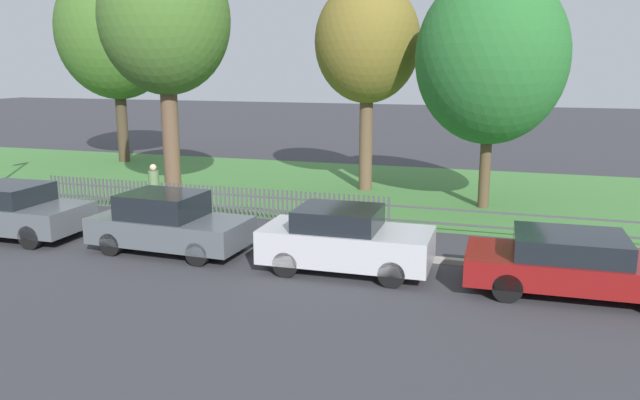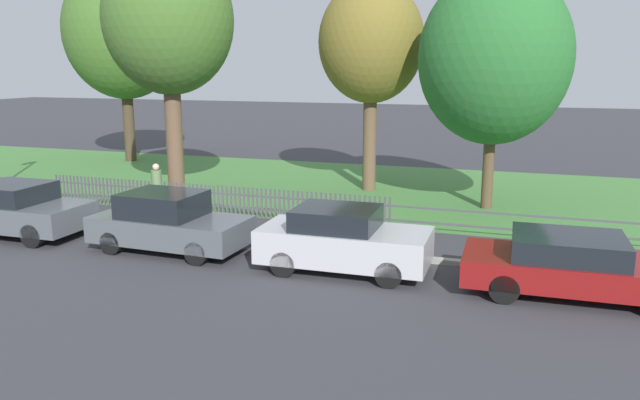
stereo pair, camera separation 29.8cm
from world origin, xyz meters
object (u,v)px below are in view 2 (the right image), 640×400
parked_car_red_compact (343,240)px  tree_far_left (494,58)px  parked_car_navy_estate (168,222)px  parked_car_white_van (576,265)px  tree_mid_park (371,43)px  tree_behind_motorcycle (169,21)px  pedestrian_near_fence (157,186)px  covered_motorcycle (342,217)px  tree_nearest_kerb (123,32)px  parked_car_black_saloon (17,209)px

parked_car_red_compact → tree_far_left: 8.89m
parked_car_navy_estate → parked_car_white_van: 9.31m
tree_mid_park → tree_far_left: size_ratio=1.01×
tree_behind_motorcycle → pedestrian_near_fence: tree_behind_motorcycle is taller
parked_car_white_van → parked_car_red_compact: bearing=178.8°
parked_car_white_van → tree_far_left: bearing=105.0°
covered_motorcycle → tree_nearest_kerb: 17.85m
parked_car_white_van → covered_motorcycle: (-5.52, 2.35, 0.00)m
parked_car_black_saloon → covered_motorcycle: size_ratio=1.87×
parked_car_black_saloon → tree_far_left: tree_far_left is taller
tree_nearest_kerb → parked_car_white_van: bearing=-33.1°
parked_car_navy_estate → parked_car_red_compact: (4.51, -0.13, 0.00)m
tree_mid_park → pedestrian_near_fence: tree_mid_park is taller
covered_motorcycle → tree_mid_park: size_ratio=0.27×
parked_car_black_saloon → parked_car_white_van: (13.93, -0.04, -0.08)m
parked_car_red_compact → parked_car_white_van: parked_car_red_compact is taller
parked_car_white_van → tree_mid_park: tree_mid_park is taller
parked_car_red_compact → pedestrian_near_fence: pedestrian_near_fence is taller
tree_nearest_kerb → tree_far_left: (16.97, -5.00, -1.29)m
tree_mid_park → parked_car_white_van: bearing=-54.5°
tree_behind_motorcycle → parked_car_navy_estate: bearing=-60.4°
parked_car_navy_estate → covered_motorcycle: bearing=32.7°
pedestrian_near_fence → parked_car_black_saloon: bearing=116.9°
tree_behind_motorcycle → parked_car_black_saloon: bearing=-107.2°
covered_motorcycle → tree_behind_motorcycle: bearing=160.5°
parked_car_black_saloon → tree_behind_motorcycle: 7.58m
tree_nearest_kerb → tree_far_left: bearing=-16.4°
parked_car_navy_estate → parked_car_white_van: parked_car_navy_estate is taller
parked_car_navy_estate → tree_nearest_kerb: bearing=130.6°
parked_car_red_compact → parked_car_white_van: (4.80, 0.03, -0.09)m
tree_behind_motorcycle → pedestrian_near_fence: size_ratio=5.32×
parked_car_black_saloon → tree_mid_park: bearing=50.4°
parked_car_black_saloon → pedestrian_near_fence: bearing=56.9°
parked_car_red_compact → tree_behind_motorcycle: size_ratio=0.45×
parked_car_red_compact → parked_car_white_van: size_ratio=0.84×
parked_car_red_compact → pedestrian_near_fence: (-7.00, 3.45, 0.16)m
tree_mid_park → parked_car_black_saloon: bearing=-128.8°
parked_car_red_compact → parked_car_white_van: bearing=-0.8°
parked_car_navy_estate → covered_motorcycle: size_ratio=1.95×
parked_car_black_saloon → covered_motorcycle: parked_car_black_saloon is taller
tree_far_left → parked_car_white_van: bearing=-73.4°
covered_motorcycle → tree_behind_motorcycle: tree_behind_motorcycle is taller
tree_far_left → tree_nearest_kerb: bearing=163.6°
tree_behind_motorcycle → pedestrian_near_fence: 5.38m
parked_car_black_saloon → pedestrian_near_fence: size_ratio=2.39×
parked_car_navy_estate → tree_behind_motorcycle: 7.93m
parked_car_navy_estate → tree_nearest_kerb: (-9.88, 12.39, 5.30)m
parked_car_red_compact → parked_car_white_van: 4.80m
parked_car_black_saloon → tree_nearest_kerb: (-5.27, 12.45, 5.30)m
covered_motorcycle → parked_car_navy_estate: bearing=-145.0°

